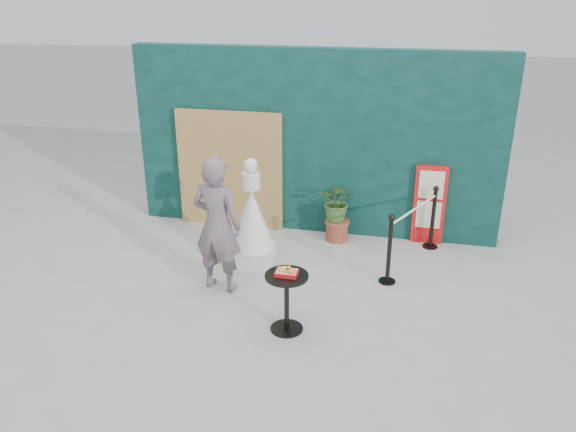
% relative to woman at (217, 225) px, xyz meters
% --- Properties ---
extents(ground, '(60.00, 60.00, 0.00)m').
position_rel_woman_xyz_m(ground, '(0.88, -0.83, -0.94)').
color(ground, '#ADAAA5').
rests_on(ground, ground).
extents(back_wall, '(6.00, 0.30, 3.00)m').
position_rel_woman_xyz_m(back_wall, '(0.88, 2.32, 0.56)').
color(back_wall, black).
rests_on(back_wall, ground).
extents(bamboo_fence, '(1.80, 0.08, 2.00)m').
position_rel_woman_xyz_m(bamboo_fence, '(-0.52, 2.11, 0.06)').
color(bamboo_fence, tan).
rests_on(bamboo_fence, ground).
extents(woman, '(0.75, 0.55, 1.88)m').
position_rel_woman_xyz_m(woman, '(0.00, 0.00, 0.00)').
color(woman, slate).
rests_on(woman, ground).
extents(menu_board, '(0.50, 0.07, 1.30)m').
position_rel_woman_xyz_m(menu_board, '(2.78, 2.12, -0.29)').
color(menu_board, red).
rests_on(menu_board, ground).
extents(statue, '(0.64, 0.64, 1.65)m').
position_rel_woman_xyz_m(statue, '(0.26, 0.75, -0.26)').
color(statue, silver).
rests_on(statue, ground).
extents(cafe_table, '(0.52, 0.52, 0.75)m').
position_rel_woman_xyz_m(cafe_table, '(1.13, -0.80, -0.44)').
color(cafe_table, black).
rests_on(cafe_table, ground).
extents(food_basket, '(0.26, 0.19, 0.11)m').
position_rel_woman_xyz_m(food_basket, '(1.13, -0.80, -0.15)').
color(food_basket, red).
rests_on(food_basket, cafe_table).
extents(planter, '(0.59, 0.51, 1.00)m').
position_rel_woman_xyz_m(planter, '(1.35, 1.90, -0.36)').
color(planter, brown).
rests_on(planter, ground).
extents(stanchion_barrier, '(0.84, 1.54, 1.03)m').
position_rel_woman_xyz_m(stanchion_barrier, '(2.55, 1.31, -0.44)').
color(stanchion_barrier, black).
rests_on(stanchion_barrier, ground).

